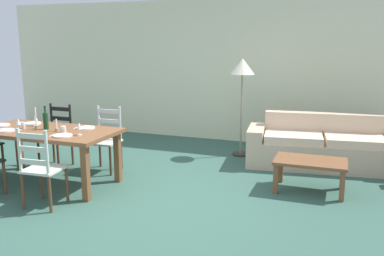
{
  "coord_description": "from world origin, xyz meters",
  "views": [
    {
      "loc": [
        2.21,
        -4.44,
        1.91
      ],
      "look_at": [
        0.31,
        0.73,
        0.75
      ],
      "focal_mm": 38.59,
      "sensor_mm": 36.0,
      "label": 1
    }
  ],
  "objects_px": {
    "dining_chair_far_left": "(57,136)",
    "wine_glass_near_left": "(18,122)",
    "dining_table": "(47,136)",
    "coffee_table": "(310,165)",
    "wine_glass_near_right": "(79,126)",
    "dining_chair_far_right": "(106,139)",
    "coffee_cup_secondary": "(23,125)",
    "standing_lamp": "(242,72)",
    "couch": "(322,148)",
    "dining_chair_near_right": "(41,168)",
    "wine_glass_far_left": "(35,118)",
    "wine_bottle": "(46,121)",
    "coffee_cup_primary": "(63,129)"
  },
  "relations": [
    {
      "from": "dining_table",
      "to": "wine_glass_far_left",
      "type": "bearing_deg",
      "value": 153.15
    },
    {
      "from": "coffee_table",
      "to": "wine_glass_near_right",
      "type": "bearing_deg",
      "value": -159.78
    },
    {
      "from": "wine_glass_near_right",
      "to": "coffee_cup_primary",
      "type": "distance_m",
      "value": 0.28
    },
    {
      "from": "wine_glass_near_right",
      "to": "couch",
      "type": "distance_m",
      "value": 3.67
    },
    {
      "from": "wine_bottle",
      "to": "coffee_cup_primary",
      "type": "height_order",
      "value": "wine_bottle"
    },
    {
      "from": "dining_chair_far_left",
      "to": "wine_glass_near_left",
      "type": "distance_m",
      "value": 0.96
    },
    {
      "from": "dining_table",
      "to": "wine_glass_near_left",
      "type": "distance_m",
      "value": 0.41
    },
    {
      "from": "coffee_cup_secondary",
      "to": "standing_lamp",
      "type": "bearing_deg",
      "value": 43.6
    },
    {
      "from": "wine_glass_near_left",
      "to": "wine_bottle",
      "type": "bearing_deg",
      "value": 30.15
    },
    {
      "from": "coffee_table",
      "to": "standing_lamp",
      "type": "relative_size",
      "value": 0.55
    },
    {
      "from": "wine_glass_near_left",
      "to": "coffee_cup_secondary",
      "type": "bearing_deg",
      "value": 104.13
    },
    {
      "from": "dining_chair_far_left",
      "to": "wine_glass_near_right",
      "type": "xyz_separation_m",
      "value": [
        1.02,
        -0.84,
        0.38
      ]
    },
    {
      "from": "dining_table",
      "to": "coffee_table",
      "type": "relative_size",
      "value": 2.11
    },
    {
      "from": "wine_bottle",
      "to": "wine_glass_far_left",
      "type": "distance_m",
      "value": 0.31
    },
    {
      "from": "dining_chair_far_left",
      "to": "couch",
      "type": "distance_m",
      "value": 4.12
    },
    {
      "from": "wine_glass_near_right",
      "to": "coffee_cup_primary",
      "type": "height_order",
      "value": "wine_glass_near_right"
    },
    {
      "from": "dining_chair_far_left",
      "to": "wine_bottle",
      "type": "bearing_deg",
      "value": -60.69
    },
    {
      "from": "dining_chair_near_right",
      "to": "coffee_cup_secondary",
      "type": "distance_m",
      "value": 1.11
    },
    {
      "from": "couch",
      "to": "dining_chair_near_right",
      "type": "bearing_deg",
      "value": -136.44
    },
    {
      "from": "dining_table",
      "to": "coffee_table",
      "type": "height_order",
      "value": "dining_table"
    },
    {
      "from": "wine_glass_far_left",
      "to": "wine_glass_near_right",
      "type": "bearing_deg",
      "value": -16.6
    },
    {
      "from": "dining_chair_far_left",
      "to": "standing_lamp",
      "type": "distance_m",
      "value": 3.13
    },
    {
      "from": "dining_table",
      "to": "coffee_table",
      "type": "xyz_separation_m",
      "value": [
        3.37,
        0.9,
        -0.31
      ]
    },
    {
      "from": "couch",
      "to": "coffee_table",
      "type": "height_order",
      "value": "couch"
    },
    {
      "from": "dining_chair_far_right",
      "to": "wine_glass_near_right",
      "type": "distance_m",
      "value": 1.0
    },
    {
      "from": "dining_chair_far_right",
      "to": "wine_glass_near_right",
      "type": "bearing_deg",
      "value": -78.44
    },
    {
      "from": "dining_chair_far_right",
      "to": "wine_bottle",
      "type": "bearing_deg",
      "value": -120.45
    },
    {
      "from": "wine_glass_near_left",
      "to": "wine_glass_near_right",
      "type": "distance_m",
      "value": 0.93
    },
    {
      "from": "dining_chair_far_left",
      "to": "coffee_table",
      "type": "xyz_separation_m",
      "value": [
        3.79,
        0.18,
        -0.12
      ]
    },
    {
      "from": "dining_chair_far_left",
      "to": "couch",
      "type": "height_order",
      "value": "dining_chair_far_left"
    },
    {
      "from": "dining_table",
      "to": "wine_glass_near_right",
      "type": "height_order",
      "value": "wine_glass_near_right"
    },
    {
      "from": "dining_table",
      "to": "couch",
      "type": "xyz_separation_m",
      "value": [
        3.46,
        2.12,
        -0.37
      ]
    },
    {
      "from": "dining_table",
      "to": "dining_chair_far_right",
      "type": "bearing_deg",
      "value": 61.64
    },
    {
      "from": "dining_chair_far_right",
      "to": "coffee_cup_secondary",
      "type": "bearing_deg",
      "value": -132.71
    },
    {
      "from": "coffee_cup_primary",
      "to": "standing_lamp",
      "type": "distance_m",
      "value": 3.04
    },
    {
      "from": "coffee_cup_secondary",
      "to": "coffee_table",
      "type": "relative_size",
      "value": 0.1
    },
    {
      "from": "dining_chair_near_right",
      "to": "dining_chair_far_right",
      "type": "height_order",
      "value": "same"
    },
    {
      "from": "wine_glass_near_left",
      "to": "standing_lamp",
      "type": "xyz_separation_m",
      "value": [
        2.45,
        2.45,
        0.55
      ]
    },
    {
      "from": "coffee_cup_secondary",
      "to": "coffee_cup_primary",
      "type": "bearing_deg",
      "value": -2.7
    },
    {
      "from": "coffee_cup_primary",
      "to": "standing_lamp",
      "type": "height_order",
      "value": "standing_lamp"
    },
    {
      "from": "dining_chair_near_right",
      "to": "dining_chair_far_left",
      "type": "height_order",
      "value": "same"
    },
    {
      "from": "coffee_cup_secondary",
      "to": "coffee_table",
      "type": "height_order",
      "value": "coffee_cup_secondary"
    },
    {
      "from": "dining_chair_far_right",
      "to": "wine_glass_near_right",
      "type": "xyz_separation_m",
      "value": [
        0.18,
        -0.9,
        0.38
      ]
    },
    {
      "from": "dining_table",
      "to": "dining_chair_far_right",
      "type": "xyz_separation_m",
      "value": [
        0.42,
        0.79,
        -0.19
      ]
    },
    {
      "from": "dining_chair_near_right",
      "to": "standing_lamp",
      "type": "distance_m",
      "value": 3.56
    },
    {
      "from": "standing_lamp",
      "to": "dining_chair_far_left",
      "type": "bearing_deg",
      "value": -148.12
    },
    {
      "from": "wine_bottle",
      "to": "couch",
      "type": "bearing_deg",
      "value": 30.94
    },
    {
      "from": "dining_chair_far_left",
      "to": "coffee_cup_secondary",
      "type": "distance_m",
      "value": 0.84
    },
    {
      "from": "dining_chair_far_right",
      "to": "wine_glass_far_left",
      "type": "bearing_deg",
      "value": -139.17
    },
    {
      "from": "dining_table",
      "to": "coffee_table",
      "type": "distance_m",
      "value": 3.5
    }
  ]
}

